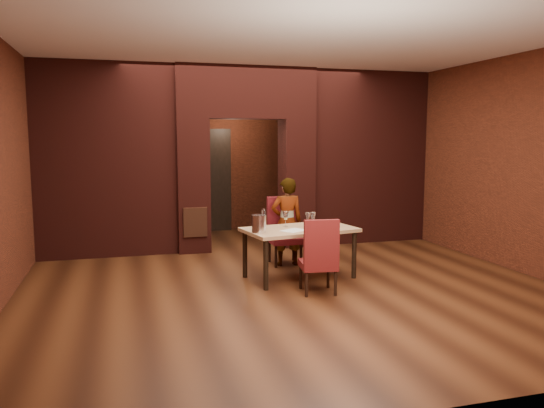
{
  "coord_description": "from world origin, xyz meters",
  "views": [
    {
      "loc": [
        -2.11,
        -7.18,
        1.97
      ],
      "look_at": [
        -0.08,
        0.0,
        1.04
      ],
      "focal_mm": 35.0,
      "sensor_mm": 36.0,
      "label": 1
    }
  ],
  "objects_px": {
    "dining_table": "(299,253)",
    "wine_glass_a": "(286,219)",
    "wine_glass_c": "(313,220)",
    "water_bottle": "(264,219)",
    "potted_plant": "(322,247)",
    "person_seated": "(287,222)",
    "chair_far": "(285,231)",
    "wine_glass_b": "(308,220)",
    "chair_near": "(318,255)",
    "wine_bucket": "(259,224)"
  },
  "relations": [
    {
      "from": "chair_near",
      "to": "water_bottle",
      "type": "distance_m",
      "value": 1.03
    },
    {
      "from": "wine_glass_b",
      "to": "dining_table",
      "type": "bearing_deg",
      "value": -150.08
    },
    {
      "from": "wine_glass_c",
      "to": "water_bottle",
      "type": "distance_m",
      "value": 0.7
    },
    {
      "from": "dining_table",
      "to": "chair_far",
      "type": "relative_size",
      "value": 1.46
    },
    {
      "from": "wine_glass_a",
      "to": "water_bottle",
      "type": "distance_m",
      "value": 0.35
    },
    {
      "from": "potted_plant",
      "to": "wine_bucket",
      "type": "bearing_deg",
      "value": -141.31
    },
    {
      "from": "wine_glass_b",
      "to": "water_bottle",
      "type": "relative_size",
      "value": 0.7
    },
    {
      "from": "wine_glass_b",
      "to": "wine_glass_c",
      "type": "bearing_deg",
      "value": -70.33
    },
    {
      "from": "chair_near",
      "to": "potted_plant",
      "type": "distance_m",
      "value": 1.75
    },
    {
      "from": "dining_table",
      "to": "person_seated",
      "type": "distance_m",
      "value": 0.84
    },
    {
      "from": "wine_glass_c",
      "to": "water_bottle",
      "type": "height_order",
      "value": "water_bottle"
    },
    {
      "from": "person_seated",
      "to": "wine_bucket",
      "type": "height_order",
      "value": "person_seated"
    },
    {
      "from": "wine_bucket",
      "to": "water_bottle",
      "type": "distance_m",
      "value": 0.29
    },
    {
      "from": "chair_far",
      "to": "wine_bucket",
      "type": "xyz_separation_m",
      "value": [
        -0.68,
        -1.03,
        0.31
      ]
    },
    {
      "from": "wine_glass_c",
      "to": "potted_plant",
      "type": "distance_m",
      "value": 1.16
    },
    {
      "from": "wine_bucket",
      "to": "potted_plant",
      "type": "xyz_separation_m",
      "value": [
        1.31,
        1.05,
        -0.61
      ]
    },
    {
      "from": "dining_table",
      "to": "wine_bucket",
      "type": "bearing_deg",
      "value": -173.36
    },
    {
      "from": "wine_glass_a",
      "to": "chair_far",
      "type": "bearing_deg",
      "value": 73.4
    },
    {
      "from": "wine_glass_b",
      "to": "chair_near",
      "type": "bearing_deg",
      "value": -100.77
    },
    {
      "from": "dining_table",
      "to": "water_bottle",
      "type": "distance_m",
      "value": 0.71
    },
    {
      "from": "chair_far",
      "to": "wine_glass_b",
      "type": "height_order",
      "value": "chair_far"
    },
    {
      "from": "dining_table",
      "to": "water_bottle",
      "type": "bearing_deg",
      "value": 161.78
    },
    {
      "from": "wine_bucket",
      "to": "water_bottle",
      "type": "bearing_deg",
      "value": 63.15
    },
    {
      "from": "wine_glass_a",
      "to": "water_bottle",
      "type": "relative_size",
      "value": 0.78
    },
    {
      "from": "wine_glass_c",
      "to": "potted_plant",
      "type": "bearing_deg",
      "value": 61.18
    },
    {
      "from": "chair_near",
      "to": "wine_glass_c",
      "type": "xyz_separation_m",
      "value": [
        0.19,
        0.73,
        0.34
      ]
    },
    {
      "from": "chair_far",
      "to": "person_seated",
      "type": "xyz_separation_m",
      "value": [
        0.01,
        -0.06,
        0.16
      ]
    },
    {
      "from": "wine_glass_b",
      "to": "potted_plant",
      "type": "height_order",
      "value": "wine_glass_b"
    },
    {
      "from": "dining_table",
      "to": "wine_glass_a",
      "type": "bearing_deg",
      "value": 126.72
    },
    {
      "from": "wine_glass_c",
      "to": "person_seated",
      "type": "bearing_deg",
      "value": 99.91
    },
    {
      "from": "chair_far",
      "to": "wine_bucket",
      "type": "distance_m",
      "value": 1.27
    },
    {
      "from": "person_seated",
      "to": "potted_plant",
      "type": "height_order",
      "value": "person_seated"
    },
    {
      "from": "chair_far",
      "to": "wine_glass_a",
      "type": "distance_m",
      "value": 0.78
    },
    {
      "from": "dining_table",
      "to": "wine_glass_a",
      "type": "relative_size",
      "value": 6.87
    },
    {
      "from": "person_seated",
      "to": "wine_glass_b",
      "type": "relative_size",
      "value": 6.94
    },
    {
      "from": "water_bottle",
      "to": "chair_far",
      "type": "bearing_deg",
      "value": 54.27
    },
    {
      "from": "person_seated",
      "to": "wine_glass_a",
      "type": "bearing_deg",
      "value": 72.82
    },
    {
      "from": "person_seated",
      "to": "wine_glass_c",
      "type": "bearing_deg",
      "value": 101.59
    },
    {
      "from": "wine_glass_b",
      "to": "potted_plant",
      "type": "distance_m",
      "value": 1.1
    },
    {
      "from": "wine_glass_b",
      "to": "chair_far",
      "type": "bearing_deg",
      "value": 98.34
    },
    {
      "from": "wine_bucket",
      "to": "chair_far",
      "type": "bearing_deg",
      "value": 56.37
    },
    {
      "from": "dining_table",
      "to": "wine_glass_c",
      "type": "distance_m",
      "value": 0.5
    },
    {
      "from": "chair_near",
      "to": "potted_plant",
      "type": "height_order",
      "value": "chair_near"
    },
    {
      "from": "water_bottle",
      "to": "potted_plant",
      "type": "xyz_separation_m",
      "value": [
        1.17,
        0.78,
        -0.63
      ]
    },
    {
      "from": "dining_table",
      "to": "person_seated",
      "type": "xyz_separation_m",
      "value": [
        0.06,
        0.78,
        0.33
      ]
    },
    {
      "from": "water_bottle",
      "to": "wine_glass_b",
      "type": "bearing_deg",
      "value": 1.37
    },
    {
      "from": "wine_glass_b",
      "to": "wine_bucket",
      "type": "height_order",
      "value": "wine_bucket"
    },
    {
      "from": "chair_near",
      "to": "wine_glass_a",
      "type": "relative_size",
      "value": 4.38
    },
    {
      "from": "wine_bucket",
      "to": "potted_plant",
      "type": "relative_size",
      "value": 0.52
    },
    {
      "from": "potted_plant",
      "to": "wine_glass_c",
      "type": "bearing_deg",
      "value": -118.82
    }
  ]
}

